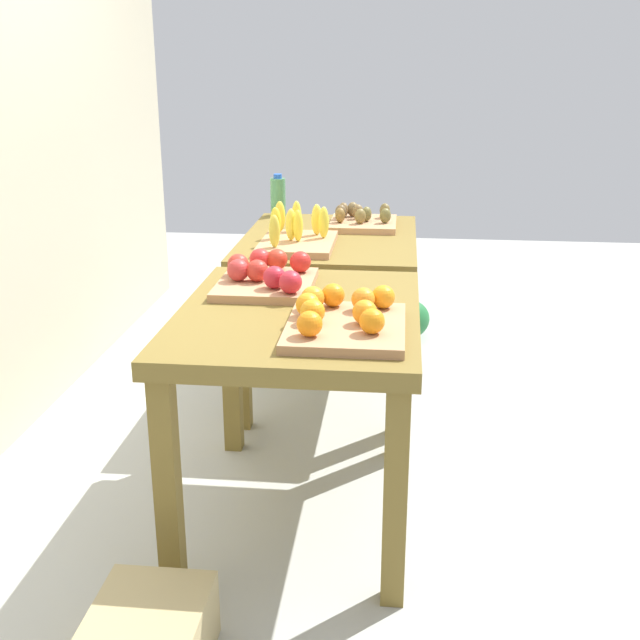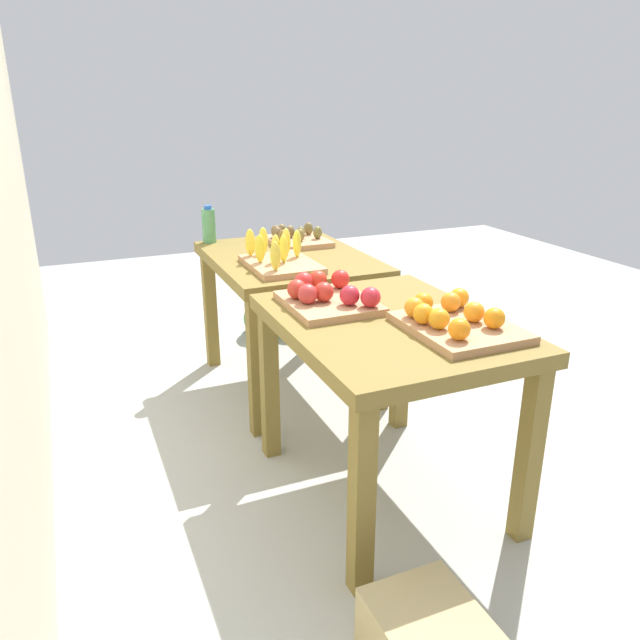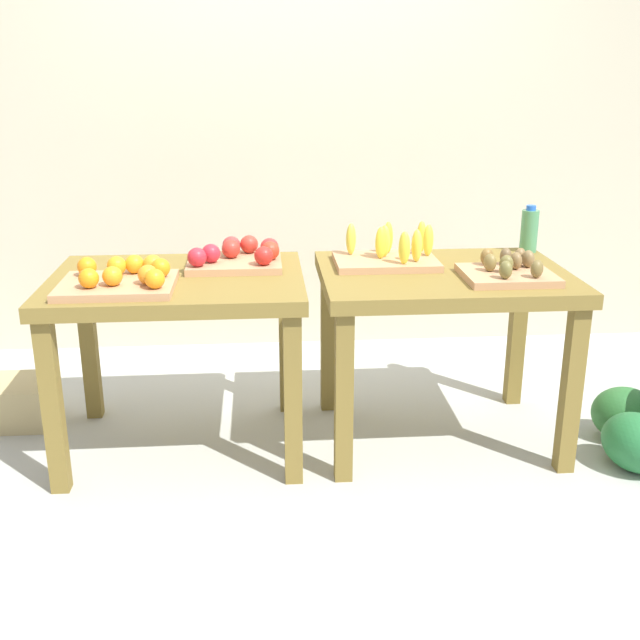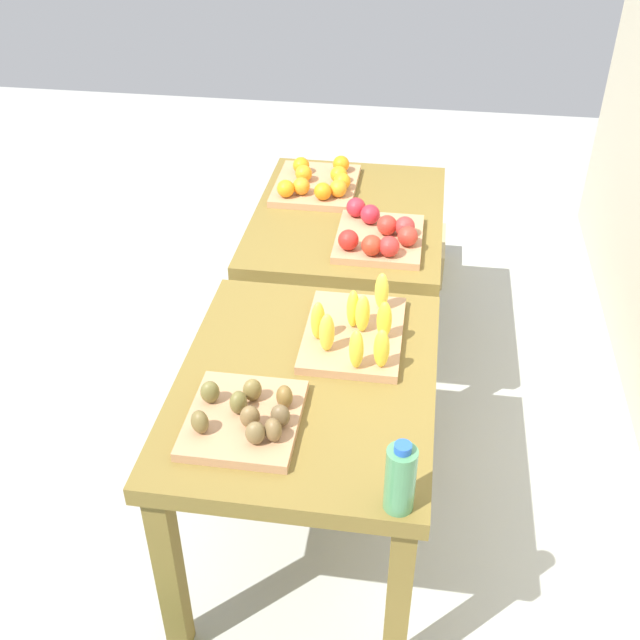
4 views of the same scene
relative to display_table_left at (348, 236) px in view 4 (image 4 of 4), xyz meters
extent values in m
plane|color=#A9ABA5|center=(0.56, 0.00, -0.66)|extent=(8.00, 8.00, 0.00)
cube|color=brown|center=(0.00, 0.00, 0.08)|extent=(1.04, 0.80, 0.06)
cube|color=brown|center=(-0.46, -0.34, -0.30)|extent=(0.07, 0.07, 0.71)
cube|color=brown|center=(0.46, -0.34, -0.30)|extent=(0.07, 0.07, 0.71)
cube|color=brown|center=(-0.46, 0.34, -0.30)|extent=(0.07, 0.07, 0.71)
cube|color=brown|center=(0.46, 0.34, -0.30)|extent=(0.07, 0.07, 0.71)
cube|color=brown|center=(1.12, 0.00, 0.08)|extent=(1.04, 0.80, 0.06)
cube|color=brown|center=(0.66, -0.34, -0.30)|extent=(0.07, 0.07, 0.71)
cube|color=brown|center=(1.58, -0.34, -0.30)|extent=(0.07, 0.07, 0.71)
cube|color=brown|center=(0.66, 0.34, -0.30)|extent=(0.07, 0.07, 0.71)
cube|color=brown|center=(1.58, 0.34, -0.30)|extent=(0.07, 0.07, 0.71)
cube|color=tan|center=(-0.21, -0.17, 0.13)|extent=(0.44, 0.36, 0.03)
sphere|color=orange|center=(-0.34, -0.08, 0.18)|extent=(0.09, 0.09, 0.08)
sphere|color=orange|center=(-0.08, -0.06, 0.18)|extent=(0.10, 0.10, 0.08)
sphere|color=orange|center=(-0.21, -0.23, 0.18)|extent=(0.08, 0.08, 0.08)
sphere|color=orange|center=(-0.08, -0.22, 0.18)|extent=(0.09, 0.09, 0.08)
sphere|color=orange|center=(-0.05, -0.12, 0.18)|extent=(0.09, 0.09, 0.08)
sphere|color=orange|center=(-0.30, -0.26, 0.18)|extent=(0.10, 0.10, 0.08)
sphere|color=orange|center=(-0.16, -0.05, 0.18)|extent=(0.08, 0.08, 0.08)
sphere|color=orange|center=(-0.05, -0.28, 0.18)|extent=(0.11, 0.11, 0.08)
sphere|color=orange|center=(-0.22, -0.07, 0.18)|extent=(0.09, 0.09, 0.08)
cube|color=tan|center=(0.24, 0.15, 0.13)|extent=(0.40, 0.34, 0.03)
sphere|color=red|center=(0.14, 0.10, 0.18)|extent=(0.10, 0.10, 0.08)
sphere|color=red|center=(0.08, 0.04, 0.18)|extent=(0.09, 0.09, 0.08)
sphere|color=red|center=(0.30, 0.26, 0.18)|extent=(0.09, 0.09, 0.08)
sphere|color=red|center=(0.22, 0.18, 0.18)|extent=(0.09, 0.09, 0.08)
sphere|color=red|center=(0.36, 0.04, 0.18)|extent=(0.11, 0.11, 0.08)
sphere|color=red|center=(0.39, 0.13, 0.18)|extent=(0.11, 0.11, 0.08)
sphere|color=red|center=(0.39, 0.20, 0.18)|extent=(0.11, 0.11, 0.08)
sphere|color=#BF322F|center=(0.22, 0.25, 0.18)|extent=(0.11, 0.11, 0.08)
cube|color=tan|center=(0.89, 0.12, 0.13)|extent=(0.44, 0.32, 0.03)
ellipsoid|color=yellow|center=(0.95, 0.01, 0.21)|extent=(0.07, 0.06, 0.14)
ellipsoid|color=yellow|center=(1.06, 0.23, 0.21)|extent=(0.05, 0.06, 0.14)
ellipsoid|color=yellow|center=(0.75, 0.20, 0.21)|extent=(0.06, 0.06, 0.14)
ellipsoid|color=yellow|center=(0.89, 0.15, 0.21)|extent=(0.06, 0.07, 0.14)
ellipsoid|color=yellow|center=(0.91, 0.22, 0.21)|extent=(0.06, 0.06, 0.14)
ellipsoid|color=yellow|center=(0.87, 0.12, 0.21)|extent=(0.06, 0.05, 0.14)
ellipsoid|color=yellow|center=(1.08, 0.15, 0.21)|extent=(0.07, 0.06, 0.14)
ellipsoid|color=yellow|center=(1.01, 0.05, 0.21)|extent=(0.06, 0.06, 0.14)
cube|color=tan|center=(1.35, -0.14, 0.13)|extent=(0.36, 0.32, 0.03)
ellipsoid|color=brown|center=(1.30, -0.25, 0.18)|extent=(0.07, 0.07, 0.07)
ellipsoid|color=brown|center=(1.45, -0.08, 0.18)|extent=(0.06, 0.07, 0.07)
ellipsoid|color=brown|center=(1.29, -0.03, 0.18)|extent=(0.07, 0.06, 0.07)
ellipsoid|color=brown|center=(1.43, -0.25, 0.18)|extent=(0.07, 0.07, 0.07)
ellipsoid|color=brown|center=(1.43, -0.04, 0.18)|extent=(0.07, 0.07, 0.07)
ellipsoid|color=brown|center=(1.39, -0.11, 0.18)|extent=(0.06, 0.07, 0.07)
ellipsoid|color=brown|center=(1.37, -0.03, 0.18)|extent=(0.05, 0.06, 0.07)
ellipsoid|color=olive|center=(1.27, -0.13, 0.18)|extent=(0.07, 0.07, 0.07)
ellipsoid|color=brown|center=(1.33, -0.16, 0.18)|extent=(0.07, 0.06, 0.07)
cylinder|color=#4C8C59|center=(1.59, 0.32, 0.21)|extent=(0.08, 0.08, 0.19)
cylinder|color=blue|center=(1.59, 0.32, 0.32)|extent=(0.04, 0.04, 0.02)
cube|color=tan|center=(-0.85, 0.30, -0.56)|extent=(0.40, 0.30, 0.20)
camera|label=1|loc=(-2.49, -0.33, 0.93)|focal=44.57mm
camera|label=2|loc=(-1.93, 1.11, 0.92)|focal=34.50mm
camera|label=3|loc=(0.35, -3.09, 0.94)|focal=43.15mm
camera|label=4|loc=(2.93, 0.32, 1.64)|focal=43.31mm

